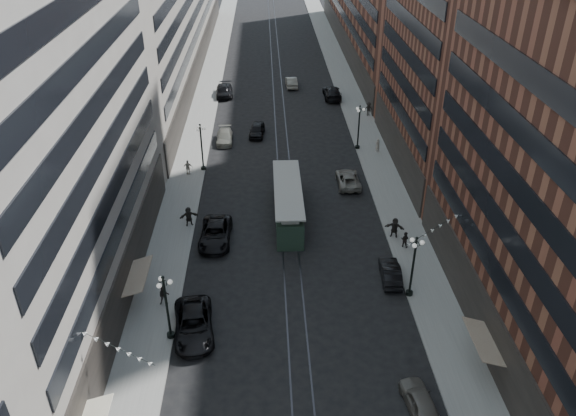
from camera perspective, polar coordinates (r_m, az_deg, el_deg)
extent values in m
plane|color=black|center=(69.06, -0.55, 5.86)|extent=(220.00, 220.00, 0.00)
cube|color=gray|center=(78.71, -8.93, 8.76)|extent=(4.00, 180.00, 0.15)
cube|color=gray|center=(79.25, 7.27, 9.05)|extent=(4.00, 180.00, 0.15)
cube|color=#2D2D33|center=(78.22, -1.32, 8.94)|extent=(0.12, 180.00, 0.02)
cube|color=#2D2D33|center=(78.25, -0.28, 8.96)|extent=(0.12, 180.00, 0.02)
cube|color=#A49D91|center=(41.49, -23.64, 6.83)|extent=(8.00, 36.00, 28.00)
cube|color=brown|center=(39.84, 26.33, 2.00)|extent=(8.00, 30.00, 24.00)
cylinder|color=black|center=(42.62, -11.81, -12.50)|extent=(0.56, 0.56, 0.30)
cylinder|color=black|center=(41.01, -12.17, -10.00)|extent=(0.18, 0.18, 5.20)
sphere|color=black|center=(39.27, -12.62, -6.90)|extent=(0.24, 0.24, 0.24)
sphere|color=white|center=(39.43, -11.90, -7.36)|extent=(0.36, 0.36, 0.36)
sphere|color=white|center=(39.85, -12.79, -7.01)|extent=(0.36, 0.36, 0.36)
sphere|color=white|center=(39.25, -12.96, -7.71)|extent=(0.36, 0.36, 0.36)
cylinder|color=black|center=(64.80, -8.58, 4.04)|extent=(0.56, 0.56, 0.30)
cylinder|color=black|center=(63.75, -8.75, 6.00)|extent=(0.18, 0.18, 5.20)
sphere|color=black|center=(62.65, -8.95, 8.33)|extent=(0.24, 0.24, 0.24)
sphere|color=white|center=(62.75, -8.51, 8.01)|extent=(0.36, 0.36, 0.36)
sphere|color=white|center=(63.18, -9.09, 8.12)|extent=(0.36, 0.36, 0.36)
sphere|color=white|center=(62.47, -9.16, 7.85)|extent=(0.36, 0.36, 0.36)
cylinder|color=black|center=(46.36, 12.21, -8.42)|extent=(0.56, 0.56, 0.30)
cylinder|color=black|center=(44.88, 12.55, -5.99)|extent=(0.18, 0.18, 5.20)
sphere|color=black|center=(43.30, 12.96, -3.02)|extent=(0.24, 0.24, 0.24)
sphere|color=white|center=(43.64, 13.47, -3.43)|extent=(0.36, 0.36, 0.36)
sphere|color=white|center=(43.77, 12.50, -3.18)|extent=(0.36, 0.36, 0.36)
sphere|color=white|center=(43.15, 12.73, -3.76)|extent=(0.36, 0.36, 0.36)
cylinder|color=black|center=(69.80, 7.06, 6.18)|extent=(0.56, 0.56, 0.30)
cylinder|color=black|center=(68.83, 7.19, 8.03)|extent=(0.18, 0.18, 5.20)
sphere|color=black|center=(67.81, 7.34, 10.21)|extent=(0.24, 0.24, 0.24)
sphere|color=white|center=(68.02, 7.70, 9.89)|extent=(0.36, 0.36, 0.36)
sphere|color=white|center=(68.27, 7.08, 10.01)|extent=(0.36, 0.36, 0.36)
sphere|color=white|center=(67.55, 7.18, 9.78)|extent=(0.36, 0.36, 0.36)
cube|color=#223529|center=(54.68, -0.01, 0.21)|extent=(2.45, 11.77, 2.55)
cube|color=gray|center=(53.90, -0.01, 1.65)|extent=(1.57, 10.79, 0.59)
cube|color=gray|center=(53.71, -0.01, 2.02)|extent=(2.65, 11.97, 0.15)
cylinder|color=black|center=(51.44, 0.19, -3.18)|extent=(2.26, 0.69, 0.69)
cylinder|color=black|center=(58.97, -0.19, 1.61)|extent=(2.26, 0.69, 0.69)
imported|color=black|center=(42.35, -9.56, -11.57)|extent=(3.51, 6.32, 1.67)
imported|color=#625F57|center=(38.03, 13.27, -18.57)|extent=(2.15, 4.31, 1.41)
imported|color=black|center=(45.06, -12.48, -8.67)|extent=(0.87, 0.57, 1.67)
imported|color=black|center=(51.74, -7.38, -2.60)|extent=(2.91, 6.05, 1.66)
imported|color=slate|center=(71.58, -6.46, 7.20)|extent=(2.05, 4.83, 1.39)
imported|color=black|center=(87.46, -6.63, 11.74)|extent=(2.29, 5.16, 1.73)
imported|color=black|center=(47.53, 10.37, -6.46)|extent=(1.75, 4.37, 1.41)
imported|color=slate|center=(61.19, 6.12, 2.96)|extent=(2.36, 5.12, 1.42)
imported|color=black|center=(86.42, 4.49, 11.62)|extent=(2.48, 6.06, 1.76)
imported|color=black|center=(73.05, -3.17, 7.91)|extent=(2.26, 4.62, 1.52)
imported|color=gray|center=(91.13, 0.35, 12.67)|extent=(1.86, 4.82, 1.57)
imported|color=black|center=(54.16, -10.05, -0.83)|extent=(1.87, 1.04, 1.94)
imported|color=#B1A592|center=(63.59, -10.12, 4.08)|extent=(1.03, 0.50, 1.74)
imported|color=black|center=(51.46, 11.78, -3.14)|extent=(0.84, 0.72, 1.52)
imported|color=#9F9383|center=(68.81, 9.08, 6.30)|extent=(0.76, 0.67, 1.74)
imported|color=black|center=(79.85, 8.19, 9.94)|extent=(1.24, 0.53, 1.90)
imported|color=black|center=(87.85, -6.36, 11.77)|extent=(2.43, 5.35, 1.52)
imported|color=black|center=(52.59, 10.78, -1.95)|extent=(1.86, 1.11, 1.94)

